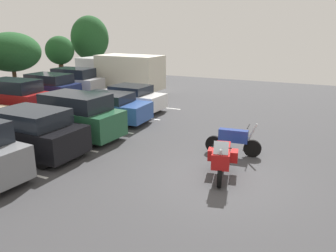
# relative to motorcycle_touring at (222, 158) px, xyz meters

# --- Properties ---
(ground) EXTENTS (44.00, 44.00, 0.10)m
(ground) POSITION_rel_motorcycle_touring_xyz_m (-0.17, -0.03, -0.73)
(ground) COLOR #38383A
(motorcycle_touring) EXTENTS (2.18, 1.06, 1.43)m
(motorcycle_touring) POSITION_rel_motorcycle_touring_xyz_m (0.00, 0.00, 0.00)
(motorcycle_touring) COLOR black
(motorcycle_touring) RESTS_ON ground
(motorcycle_second) EXTENTS (0.62, 2.13, 1.31)m
(motorcycle_second) POSITION_rel_motorcycle_touring_xyz_m (2.21, 0.21, -0.09)
(motorcycle_second) COLOR black
(motorcycle_second) RESTS_ON ground
(parking_stripes) EXTENTS (18.96, 4.77, 0.01)m
(parking_stripes) POSITION_rel_motorcycle_touring_xyz_m (-1.14, 7.42, -0.68)
(parking_stripes) COLOR silver
(parking_stripes) RESTS_ON ground
(car_black) EXTENTS (2.03, 4.26, 1.78)m
(car_black) POSITION_rel_motorcycle_touring_xyz_m (-1.09, 7.11, 0.20)
(car_black) COLOR black
(car_black) RESTS_ON ground
(car_green) EXTENTS (2.09, 4.50, 1.95)m
(car_green) POSITION_rel_motorcycle_touring_xyz_m (1.40, 7.10, 0.28)
(car_green) COLOR #235638
(car_green) RESTS_ON ground
(car_blue) EXTENTS (2.02, 4.71, 1.50)m
(car_blue) POSITION_rel_motorcycle_touring_xyz_m (4.17, 7.45, 0.07)
(car_blue) COLOR #2D519E
(car_blue) RESTS_ON ground
(car_white) EXTENTS (2.03, 4.28, 1.48)m
(car_white) POSITION_rel_motorcycle_touring_xyz_m (6.81, 7.67, 0.05)
(car_white) COLOR white
(car_white) RESTS_ON ground
(car_far_red) EXTENTS (2.03, 4.41, 1.93)m
(car_far_red) POSITION_rel_motorcycle_touring_xyz_m (3.35, 13.27, 0.28)
(car_far_red) COLOR maroon
(car_far_red) RESTS_ON ground
(car_far_navy) EXTENTS (1.84, 4.47, 1.93)m
(car_far_navy) POSITION_rel_motorcycle_touring_xyz_m (6.03, 13.31, 0.27)
(car_far_navy) COLOR navy
(car_far_navy) RESTS_ON ground
(car_far_silver) EXTENTS (1.99, 4.51, 1.99)m
(car_far_silver) POSITION_rel_motorcycle_touring_xyz_m (8.73, 13.53, 0.30)
(car_far_silver) COLOR #B7B7BC
(car_far_silver) RESTS_ON ground
(box_truck) EXTENTS (2.73, 6.61, 2.78)m
(box_truck) POSITION_rel_motorcycle_touring_xyz_m (11.59, 11.32, 0.83)
(box_truck) COLOR silver
(box_truck) RESTS_ON ground
(tree_rear) EXTENTS (3.65, 3.65, 5.85)m
(tree_rear) POSITION_rel_motorcycle_touring_xyz_m (17.88, 18.89, 3.04)
(tree_rear) COLOR #4C3823
(tree_rear) RESTS_ON ground
(tree_far_left) EXTENTS (4.37, 4.37, 4.40)m
(tree_far_left) POSITION_rel_motorcycle_touring_xyz_m (9.12, 19.62, 2.21)
(tree_far_left) COLOR #4C3823
(tree_far_left) RESTS_ON ground
(tree_far_right) EXTENTS (2.55, 2.55, 4.01)m
(tree_far_right) POSITION_rel_motorcycle_touring_xyz_m (14.24, 19.49, 2.04)
(tree_far_right) COLOR #4C3823
(tree_far_right) RESTS_ON ground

